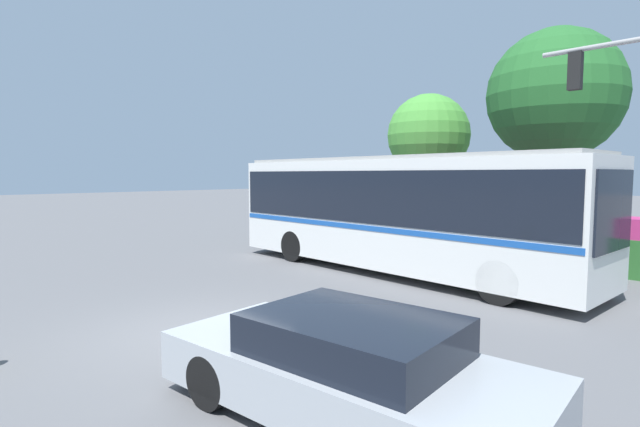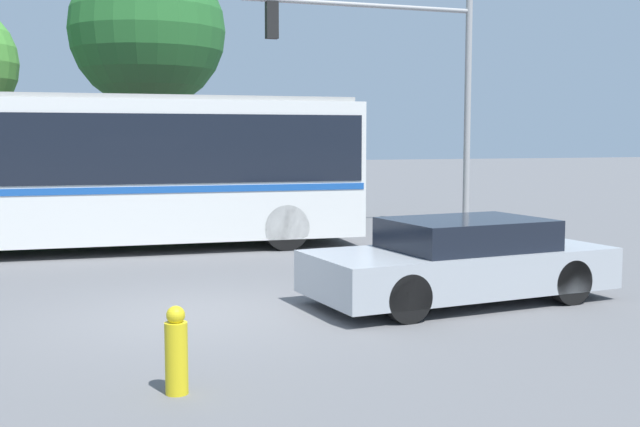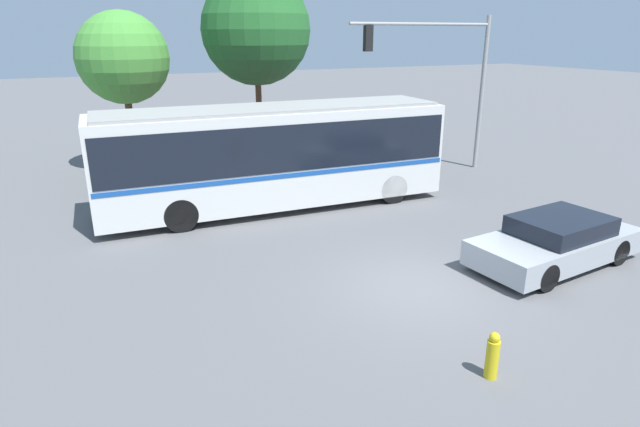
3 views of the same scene
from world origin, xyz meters
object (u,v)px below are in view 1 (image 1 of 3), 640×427
city_bus (395,207)px  sedan_foreground (347,369)px  street_tree_left (428,136)px  street_tree_centre (555,95)px

city_bus → sedan_foreground: bearing=-54.7°
street_tree_left → street_tree_centre: street_tree_centre is taller
city_bus → sedan_foreground: city_bus is taller
sedan_foreground → street_tree_centre: bearing=-84.5°
city_bus → sedan_foreground: 8.80m
sedan_foreground → street_tree_centre: 15.38m
sedan_foreground → street_tree_centre: (-2.85, 14.24, 5.05)m
sedan_foreground → city_bus: bearing=-63.0°
street_tree_left → sedan_foreground: bearing=-60.4°
sedan_foreground → street_tree_left: street_tree_left is taller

